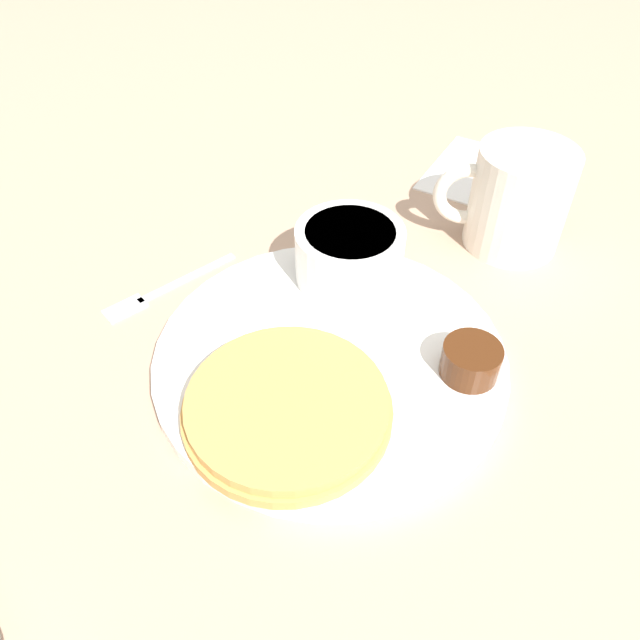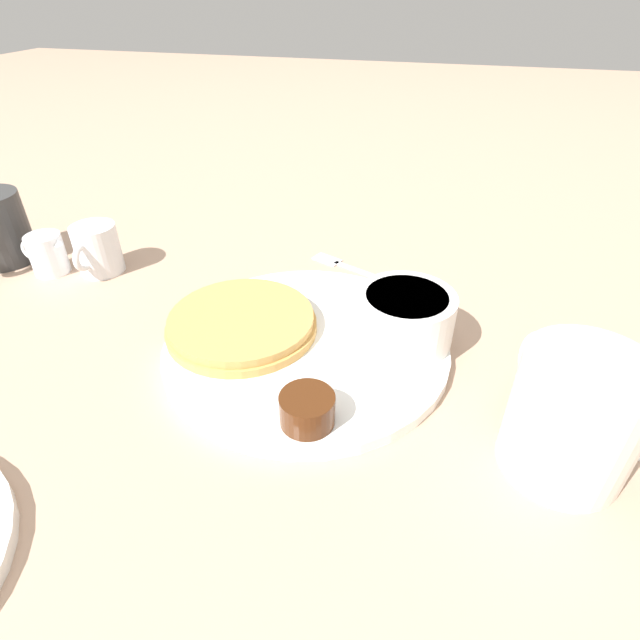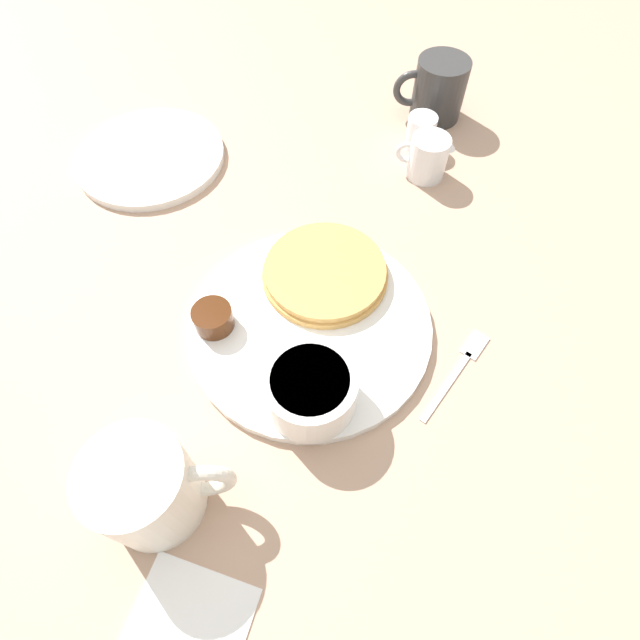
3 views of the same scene
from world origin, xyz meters
TOP-DOWN VIEW (x-y plane):
  - ground_plane at (0.00, 0.00)m, footprint 4.00×4.00m
  - plate at (0.00, 0.00)m, footprint 0.29×0.29m
  - pancake_stack at (0.07, -0.00)m, footprint 0.16×0.16m
  - bowl at (-0.09, -0.03)m, footprint 0.10×0.10m
  - syrup_cup at (-0.03, 0.11)m, footprint 0.05×0.05m
  - butter_ramekin at (-0.11, -0.02)m, footprint 0.04×0.04m
  - coffee_mug at (-0.23, 0.08)m, footprint 0.09×0.13m
  - creamer_pitcher_near at (0.30, -0.09)m, footprint 0.05×0.08m
  - creamer_pitcher_far at (0.36, -0.07)m, footprint 0.06×0.04m
  - fork at (-0.00, -0.18)m, footprint 0.13×0.06m
  - second_mug at (0.44, -0.08)m, footprint 0.08×0.11m
  - far_plate at (0.22, 0.31)m, footprint 0.22×0.22m

SIDE VIEW (x-z plane):
  - ground_plane at x=0.00m, z-range 0.00..0.00m
  - fork at x=0.00m, z-range 0.00..0.00m
  - plate at x=0.00m, z-range 0.00..0.01m
  - far_plate at x=0.22m, z-range 0.00..0.01m
  - pancake_stack at x=0.07m, z-range 0.01..0.03m
  - syrup_cup at x=-0.03m, z-range 0.01..0.04m
  - creamer_pitcher_far at x=0.36m, z-range 0.00..0.05m
  - butter_ramekin at x=-0.11m, z-range 0.01..0.05m
  - creamer_pitcher_near at x=0.30m, z-range 0.00..0.06m
  - bowl at x=-0.09m, z-range 0.01..0.07m
  - second_mug at x=0.44m, z-range 0.00..0.09m
  - coffee_mug at x=-0.23m, z-range 0.00..0.10m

